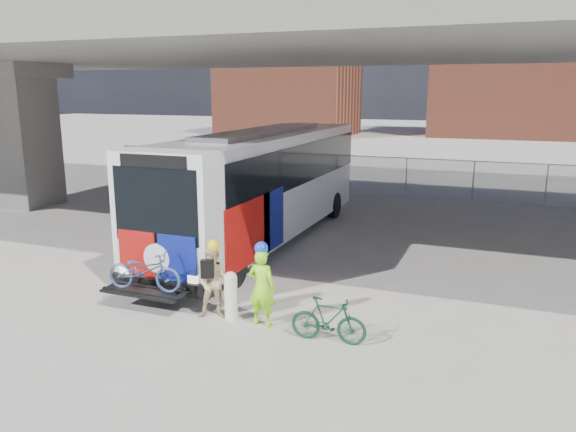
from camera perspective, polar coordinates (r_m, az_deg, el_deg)
The scene contains 9 objects.
ground at distance 16.01m, azimuth 0.63°, elevation -5.22°, with size 160.00×160.00×0.00m, color #9E9991.
bus at distance 18.39m, azimuth -2.55°, elevation 3.87°, with size 2.67×12.97×3.69m.
overpass at distance 19.09m, azimuth 5.22°, elevation 17.52°, with size 40.00×16.00×7.95m.
chainlink_fence at distance 27.01m, azimuth 9.87°, elevation 5.08°, with size 30.00×0.06×30.00m.
brick_buildings at distance 62.59m, azimuth 18.27°, elevation 12.56°, with size 54.00×22.00×12.00m.
bollard at distance 12.37m, azimuth -5.83°, elevation -7.91°, with size 0.29×0.29×1.10m.
cyclist_hivis at distance 11.96m, azimuth -2.69°, elevation -7.05°, with size 0.63×0.42×1.85m.
cyclist_tan at distance 12.44m, azimuth -7.51°, elevation -6.59°, with size 0.97×0.88×1.79m.
bike_parked at distance 11.35m, azimuth 4.14°, elevation -10.51°, with size 0.43×1.54×0.92m, color #133D22.
Camera 1 is at (5.47, -14.22, 4.94)m, focal length 35.00 mm.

